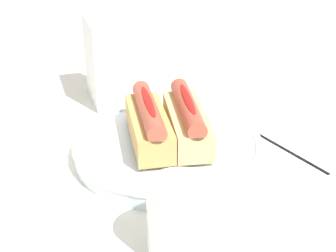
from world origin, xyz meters
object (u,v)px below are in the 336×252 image
(hotdog_front, at_px, (187,120))
(hotdog_back, at_px, (149,122))
(serving_bowl, at_px, (168,146))
(napkin_box, at_px, (102,61))
(water_glass, at_px, (180,224))
(chopstick_near, at_px, (271,140))

(hotdog_front, xyz_separation_m, hotdog_back, (-0.00, 0.05, 0.00))
(serving_bowl, distance_m, hotdog_front, 0.05)
(hotdog_front, xyz_separation_m, napkin_box, (0.20, 0.12, 0.02))
(water_glass, distance_m, chopstick_near, 0.29)
(serving_bowl, xyz_separation_m, hotdog_front, (0.00, -0.03, 0.04))
(serving_bowl, bearing_deg, hotdog_front, -87.96)
(hotdog_front, bearing_deg, serving_bowl, 92.04)
(serving_bowl, bearing_deg, napkin_box, 24.28)
(serving_bowl, xyz_separation_m, hotdog_back, (-0.00, 0.03, 0.04))
(serving_bowl, distance_m, napkin_box, 0.23)
(napkin_box, bearing_deg, hotdog_back, -174.01)
(chopstick_near, bearing_deg, hotdog_back, 68.85)
(hotdog_back, relative_size, napkin_box, 1.02)
(chopstick_near, bearing_deg, hotdog_front, 70.58)
(hotdog_front, height_order, hotdog_back, same)
(napkin_box, bearing_deg, hotdog_front, -161.09)
(serving_bowl, relative_size, chopstick_near, 1.25)
(hotdog_front, bearing_deg, chopstick_near, -81.96)
(hotdog_front, height_order, chopstick_near, hotdog_front)
(hotdog_back, bearing_deg, chopstick_near, -83.69)
(water_glass, bearing_deg, serving_bowl, -3.35)
(hotdog_back, distance_m, napkin_box, 0.22)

